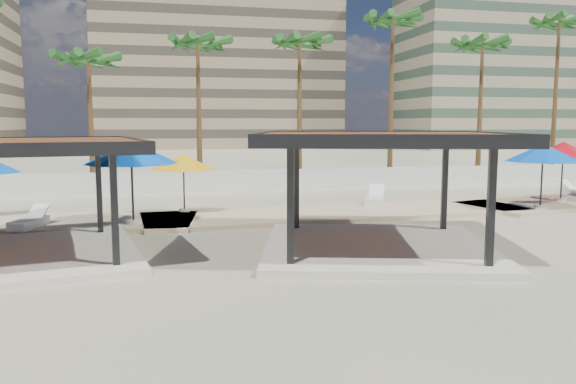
# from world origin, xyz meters

# --- Properties ---
(ground) EXTENTS (200.00, 200.00, 0.00)m
(ground) POSITION_xyz_m (0.00, 0.00, 0.00)
(ground) COLOR tan
(ground) RESTS_ON ground
(promenade) EXTENTS (44.45, 7.97, 0.24)m
(promenade) POSITION_xyz_m (2.00, 7.67, 0.06)
(promenade) COLOR #C6B284
(promenade) RESTS_ON ground
(boundary_wall) EXTENTS (56.00, 0.30, 1.20)m
(boundary_wall) POSITION_xyz_m (0.00, 16.00, 0.60)
(boundary_wall) COLOR silver
(boundary_wall) RESTS_ON ground
(building_mid) EXTENTS (38.00, 16.00, 30.40)m
(building_mid) POSITION_xyz_m (4.00, 78.00, 14.27)
(building_mid) COLOR #847259
(building_mid) RESTS_ON ground
(building_east) EXTENTS (32.00, 15.00, 36.40)m
(building_east) POSITION_xyz_m (48.00, 66.00, 17.27)
(building_east) COLOR gray
(building_east) RESTS_ON ground
(pavilion_central) EXTENTS (8.47, 8.47, 3.50)m
(pavilion_central) POSITION_xyz_m (1.03, 0.54, 2.09)
(pavilion_central) COLOR beige
(pavilion_central) RESTS_ON ground
(pavilion_west) EXTENTS (7.64, 7.64, 3.33)m
(pavilion_west) POSITION_xyz_m (-9.13, 1.55, 1.99)
(pavilion_west) COLOR beige
(pavilion_west) RESTS_ON ground
(umbrella_b) EXTENTS (3.22, 3.22, 2.35)m
(umbrella_b) POSITION_xyz_m (-4.34, 8.28, 2.20)
(umbrella_b) COLOR beige
(umbrella_b) RESTS_ON promenade
(umbrella_c) EXTENTS (3.61, 3.61, 2.76)m
(umbrella_c) POSITION_xyz_m (12.92, 7.65, 2.55)
(umbrella_c) COLOR beige
(umbrella_c) RESTS_ON promenade
(umbrella_d) EXTENTS (3.86, 3.86, 2.74)m
(umbrella_d) POSITION_xyz_m (10.47, 5.80, 2.54)
(umbrella_d) COLOR beige
(umbrella_d) RESTS_ON promenade
(umbrella_f) EXTENTS (3.69, 3.69, 2.95)m
(umbrella_f) POSITION_xyz_m (-6.25, 5.80, 2.72)
(umbrella_f) COLOR beige
(umbrella_f) RESTS_ON promenade
(lounger_a) EXTENTS (1.11, 1.97, 0.71)m
(lounger_a) POSITION_xyz_m (-9.73, 5.84, 0.35)
(lounger_a) COLOR white
(lounger_a) RESTS_ON promenade
(lounger_b) EXTENTS (1.58, 2.23, 0.81)m
(lounger_b) POSITION_xyz_m (4.08, 8.55, 0.38)
(lounger_b) COLOR white
(lounger_b) RESTS_ON promenade
(palm_c) EXTENTS (3.00, 3.00, 8.08)m
(palm_c) POSITION_xyz_m (-9.00, 18.10, 6.99)
(palm_c) COLOR brown
(palm_c) RESTS_ON ground
(palm_d) EXTENTS (3.00, 3.00, 9.25)m
(palm_d) POSITION_xyz_m (-3.00, 18.90, 8.09)
(palm_d) COLOR brown
(palm_d) RESTS_ON ground
(palm_e) EXTENTS (3.00, 3.00, 9.40)m
(palm_e) POSITION_xyz_m (3.00, 18.40, 8.23)
(palm_e) COLOR brown
(palm_e) RESTS_ON ground
(palm_f) EXTENTS (3.00, 3.00, 10.96)m
(palm_f) POSITION_xyz_m (9.00, 18.60, 9.69)
(palm_f) COLOR brown
(palm_f) RESTS_ON ground
(palm_g) EXTENTS (3.00, 3.00, 9.62)m
(palm_g) POSITION_xyz_m (15.00, 18.20, 8.44)
(palm_g) COLOR brown
(palm_g) RESTS_ON ground
(palm_h) EXTENTS (3.00, 3.00, 11.36)m
(palm_h) POSITION_xyz_m (21.00, 18.80, 10.06)
(palm_h) COLOR brown
(palm_h) RESTS_ON ground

